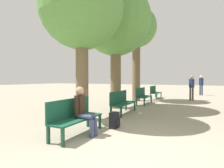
{
  "coord_description": "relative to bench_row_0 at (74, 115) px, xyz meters",
  "views": [
    {
      "loc": [
        1.08,
        -2.9,
        1.44
      ],
      "look_at": [
        -3.02,
        5.38,
        1.16
      ],
      "focal_mm": 28.0,
      "sensor_mm": 36.0,
      "label": 1
    }
  ],
  "objects": [
    {
      "name": "pedestrian_far",
      "position": [
        2.45,
        9.28,
        0.44
      ],
      "size": [
        0.34,
        0.3,
        1.67
      ],
      "color": "#4C4C4C",
      "rests_on": "ground_plane"
    },
    {
      "name": "bench_row_1",
      "position": [
        0.0,
        3.08,
        0.0
      ],
      "size": [
        0.5,
        1.63,
        0.92
      ],
      "color": "#144733",
      "rests_on": "ground_plane"
    },
    {
      "name": "backpack",
      "position": [
        0.67,
        0.99,
        -0.29
      ],
      "size": [
        0.25,
        0.3,
        0.46
      ],
      "color": "black",
      "rests_on": "ground_plane"
    },
    {
      "name": "bench_row_3",
      "position": [
        0.0,
        9.24,
        0.0
      ],
      "size": [
        0.5,
        1.63,
        0.92
      ],
      "color": "#144733",
      "rests_on": "ground_plane"
    },
    {
      "name": "bench_row_2",
      "position": [
        0.0,
        6.16,
        0.0
      ],
      "size": [
        0.5,
        1.63,
        0.92
      ],
      "color": "#144733",
      "rests_on": "ground_plane"
    },
    {
      "name": "tree_row_0",
      "position": [
        -0.82,
        1.47,
        3.35
      ],
      "size": [
        2.93,
        2.93,
        5.39
      ],
      "color": "brown",
      "rests_on": "ground_plane"
    },
    {
      "name": "ground_plane",
      "position": [
        1.77,
        -0.67,
        -0.52
      ],
      "size": [
        80.0,
        80.0,
        0.0
      ],
      "primitive_type": "plane",
      "color": "gray"
    },
    {
      "name": "bench_row_0",
      "position": [
        0.0,
        0.0,
        0.0
      ],
      "size": [
        0.5,
        1.63,
        0.92
      ],
      "color": "#144733",
      "rests_on": "ground_plane"
    },
    {
      "name": "tree_row_1",
      "position": [
        -0.82,
        4.25,
        3.73
      ],
      "size": [
        3.45,
        3.45,
        6.02
      ],
      "color": "brown",
      "rests_on": "ground_plane"
    },
    {
      "name": "pedestrian_near",
      "position": [
        3.07,
        13.58,
        0.48
      ],
      "size": [
        0.35,
        0.31,
        1.75
      ],
      "color": "#384260",
      "rests_on": "ground_plane"
    },
    {
      "name": "person_seated",
      "position": [
        0.24,
        0.07,
        0.14
      ],
      "size": [
        0.58,
        0.33,
        1.24
      ],
      "color": "#384260",
      "rests_on": "ground_plane"
    },
    {
      "name": "tree_row_2",
      "position": [
        -0.82,
        7.42,
        4.13
      ],
      "size": [
        2.63,
        2.63,
        6.12
      ],
      "color": "brown",
      "rests_on": "ground_plane"
    }
  ]
}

